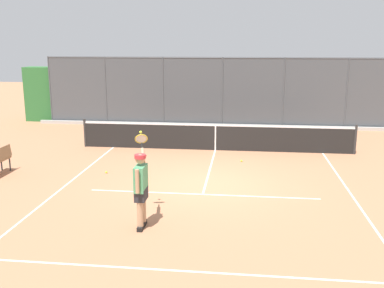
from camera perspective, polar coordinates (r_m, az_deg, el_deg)
name	(u,v)px	position (r m, az deg, el deg)	size (l,w,h in m)	color
ground_plane	(206,184)	(12.51, 1.78, -5.21)	(60.00, 60.00, 0.00)	#B27551
court_line_markings	(202,198)	(11.41, 1.26, -7.04)	(7.83, 8.94, 0.01)	white
fence_backdrop	(223,97)	(21.42, 4.03, 6.13)	(19.86, 1.37, 3.25)	#474C51
tennis_net	(215,137)	(16.27, 3.04, 0.89)	(10.07, 0.09, 1.07)	#2D2D2D
tennis_player	(141,185)	(9.46, -6.63, -5.30)	(0.46, 1.38, 1.93)	black
tennis_ball_near_baseline	(106,172)	(13.76, -11.02, -3.60)	(0.07, 0.07, 0.07)	#CCDB33
tennis_ball_by_sideline	(241,161)	(14.87, 6.42, -2.18)	(0.07, 0.07, 0.07)	#CCDB33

